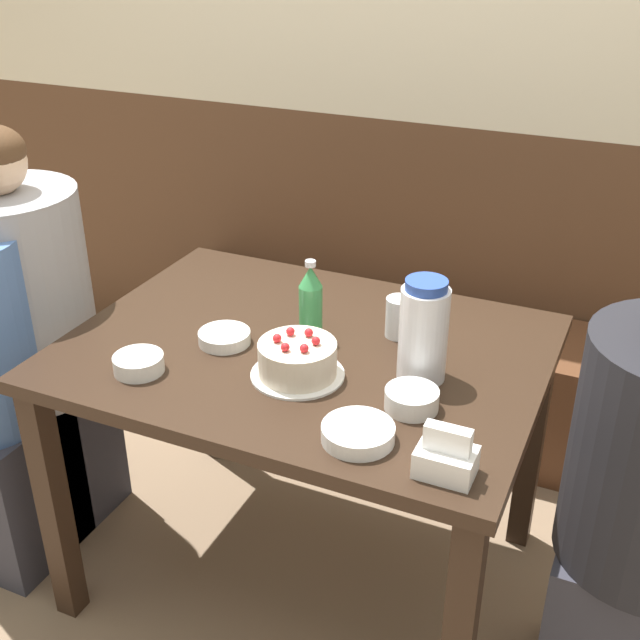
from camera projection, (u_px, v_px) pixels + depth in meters
name	position (u px, v px, depth m)	size (l,w,h in m)	color
ground_plane	(307.00, 570.00, 2.27)	(12.00, 12.00, 0.00)	#846B51
back_wall	(444.00, 55.00, 2.54)	(4.80, 0.04, 2.50)	brown
bench_seat	(406.00, 368.00, 2.84)	(1.80, 0.38, 0.43)	#56331E
dining_table	(305.00, 381.00, 1.98)	(1.13, 0.86, 0.73)	black
birthday_cake	(297.00, 360.00, 1.79)	(0.21, 0.21, 0.10)	white
water_pitcher	(423.00, 331.00, 1.75)	(0.11, 0.11, 0.24)	white
soju_bottle	(311.00, 302.00, 1.93)	(0.06, 0.06, 0.20)	#388E4C
napkin_holder	(446.00, 457.00, 1.48)	(0.11, 0.08, 0.11)	white
bowl_soup_white	(139.00, 364.00, 1.82)	(0.11, 0.11, 0.04)	white
bowl_rice_small	(224.00, 337.00, 1.94)	(0.13, 0.13, 0.03)	white
bowl_side_dish	(358.00, 433.00, 1.58)	(0.15, 0.15, 0.03)	white
bowl_sauce_shallow	(412.00, 399.00, 1.68)	(0.11, 0.11, 0.04)	white
glass_water_tall	(399.00, 317.00, 1.95)	(0.07, 0.07, 0.10)	silver
person_teal_shirt	(26.00, 339.00, 2.23)	(0.39, 0.39, 1.20)	#33333D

